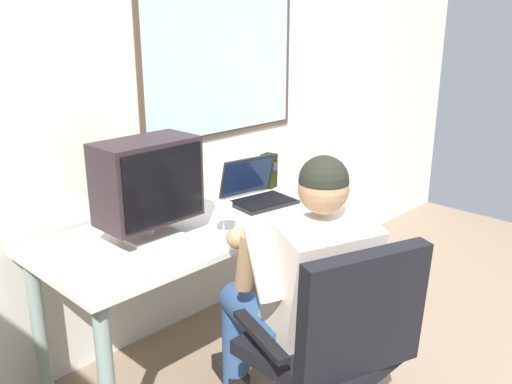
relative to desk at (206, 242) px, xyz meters
The scene contains 8 objects.
wall_rear 0.88m from the desk, 54.00° to the left, with size 5.60×0.08×2.70m.
desk is the anchor object (origin of this frame).
office_chair 0.90m from the desk, 96.89° to the right, with size 0.70×0.63×0.96m.
person_seated 0.63m from the desk, 92.52° to the right, with size 0.68×0.88×1.23m.
crt_monitor 0.49m from the desk, behind, with size 0.44×0.24×0.45m.
laptop 0.42m from the desk, ahead, with size 0.36×0.34×0.23m.
wine_glass 0.29m from the desk, 104.08° to the right, with size 0.08×0.08×0.14m.
desk_speaker 0.66m from the desk, 13.28° to the left, with size 0.08×0.09×0.20m.
Camera 1 is at (-1.92, -0.30, 1.72)m, focal length 38.99 mm.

